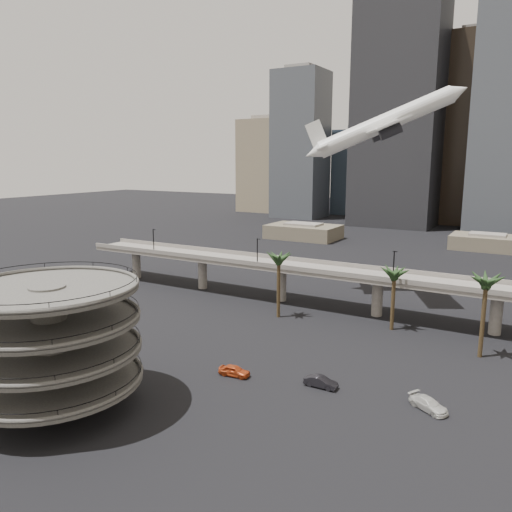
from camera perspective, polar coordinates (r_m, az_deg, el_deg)
The scene contains 10 objects.
ground at distance 65.62m, azimuth -11.50°, elevation -17.96°, with size 700.00×700.00×0.00m, color black.
parking_ramp at distance 68.15m, azimuth -22.40°, elevation -8.42°, with size 22.20×22.20×17.35m.
overpass at distance 107.57m, azimuth 8.16°, elevation -2.12°, with size 130.00×9.30×14.70m.
palm_trees at distance 93.65m, azimuth 18.71°, elevation -2.07°, with size 54.40×18.40×14.00m.
low_buildings at distance 189.53m, azimuth 20.13°, elevation 1.61°, with size 135.00×27.50×6.80m.
skyline at distance 260.79m, azimuth 25.63°, elevation 12.84°, with size 269.00×86.00×122.27m.
airborne_jet at distance 119.81m, azimuth 14.42°, elevation 14.42°, with size 34.71×32.91×18.39m.
car_a at distance 75.69m, azimuth -2.49°, elevation -12.96°, with size 1.90×4.73×1.61m, color #C3471B.
car_b at distance 72.81m, azimuth 7.42°, elevation -14.07°, with size 1.67×4.78×1.57m, color black.
car_c at distance 69.97m, azimuth 19.11°, elevation -15.71°, with size 2.19×5.40×1.57m, color silver.
Camera 1 is at (39.06, -42.27, 31.51)m, focal length 35.00 mm.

